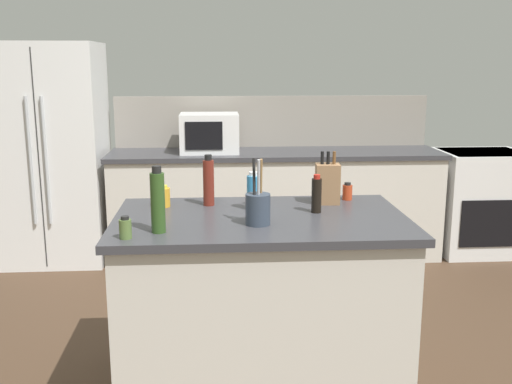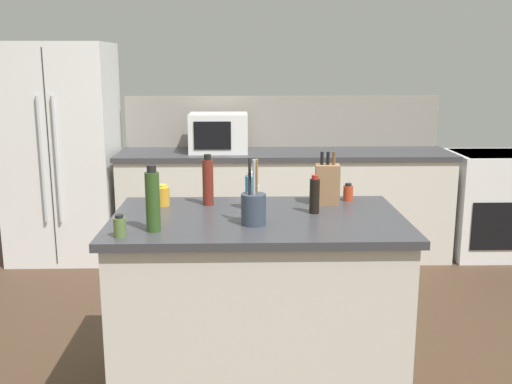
% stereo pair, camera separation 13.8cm
% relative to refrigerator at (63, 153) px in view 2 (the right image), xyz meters
% --- Properties ---
extents(back_counter_run, '(2.88, 0.66, 0.94)m').
position_rel_refrigerator_xyz_m(back_counter_run, '(1.93, -0.05, -0.46)').
color(back_counter_run, beige).
rests_on(back_counter_run, ground_plane).
extents(wall_backsplash, '(2.84, 0.03, 0.46)m').
position_rel_refrigerator_xyz_m(wall_backsplash, '(1.93, 0.27, 0.24)').
color(wall_backsplash, gray).
rests_on(wall_backsplash, back_counter_run).
extents(kitchen_island, '(1.48, 0.90, 0.94)m').
position_rel_refrigerator_xyz_m(kitchen_island, '(1.63, -2.25, -0.46)').
color(kitchen_island, beige).
rests_on(kitchen_island, ground_plane).
extents(refrigerator, '(0.90, 0.75, 1.86)m').
position_rel_refrigerator_xyz_m(refrigerator, '(0.00, 0.00, 0.00)').
color(refrigerator, white).
rests_on(refrigerator, ground_plane).
extents(range_oven, '(0.76, 0.65, 0.92)m').
position_rel_refrigerator_xyz_m(range_oven, '(3.79, -0.05, -0.46)').
color(range_oven, white).
rests_on(range_oven, ground_plane).
extents(microwave, '(0.50, 0.39, 0.33)m').
position_rel_refrigerator_xyz_m(microwave, '(1.36, -0.05, 0.18)').
color(microwave, white).
rests_on(microwave, back_counter_run).
extents(knife_block, '(0.14, 0.11, 0.29)m').
position_rel_refrigerator_xyz_m(knife_block, '(2.02, -1.99, 0.12)').
color(knife_block, '#936B47').
rests_on(knife_block, kitchen_island).
extents(utensil_crock, '(0.12, 0.12, 0.32)m').
position_rel_refrigerator_xyz_m(utensil_crock, '(1.60, -2.40, 0.09)').
color(utensil_crock, '#333D4C').
rests_on(utensil_crock, kitchen_island).
extents(spice_jar_paprika, '(0.06, 0.06, 0.10)m').
position_rel_refrigerator_xyz_m(spice_jar_paprika, '(2.15, -1.91, 0.05)').
color(spice_jar_paprika, '#B73D1E').
rests_on(spice_jar_paprika, kitchen_island).
extents(vinegar_bottle, '(0.06, 0.06, 0.28)m').
position_rel_refrigerator_xyz_m(vinegar_bottle, '(1.37, -1.99, 0.14)').
color(vinegar_bottle, maroon).
rests_on(vinegar_bottle, kitchen_island).
extents(soy_sauce_bottle, '(0.05, 0.05, 0.20)m').
position_rel_refrigerator_xyz_m(soy_sauce_bottle, '(1.92, -2.19, 0.10)').
color(soy_sauce_bottle, black).
rests_on(soy_sauce_bottle, kitchen_island).
extents(salt_shaker, '(0.05, 0.05, 0.13)m').
position_rel_refrigerator_xyz_m(salt_shaker, '(1.62, -2.01, 0.07)').
color(salt_shaker, silver).
rests_on(salt_shaker, kitchen_island).
extents(honey_jar, '(0.07, 0.07, 0.12)m').
position_rel_refrigerator_xyz_m(honey_jar, '(1.12, -2.01, 0.06)').
color(honey_jar, gold).
rests_on(honey_jar, kitchen_island).
extents(olive_oil_bottle, '(0.07, 0.07, 0.31)m').
position_rel_refrigerator_xyz_m(olive_oil_bottle, '(1.14, -2.50, 0.15)').
color(olive_oil_bottle, '#2D4C1E').
rests_on(olive_oil_bottle, kitchen_island).
extents(dish_soap_bottle, '(0.07, 0.07, 0.20)m').
position_rel_refrigerator_xyz_m(dish_soap_bottle, '(1.60, -2.10, 0.10)').
color(dish_soap_bottle, '#3384BC').
rests_on(dish_soap_bottle, kitchen_island).
extents(spice_jar_oregano, '(0.06, 0.06, 0.10)m').
position_rel_refrigerator_xyz_m(spice_jar_oregano, '(1.00, -2.59, 0.06)').
color(spice_jar_oregano, '#567038').
rests_on(spice_jar_oregano, kitchen_island).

